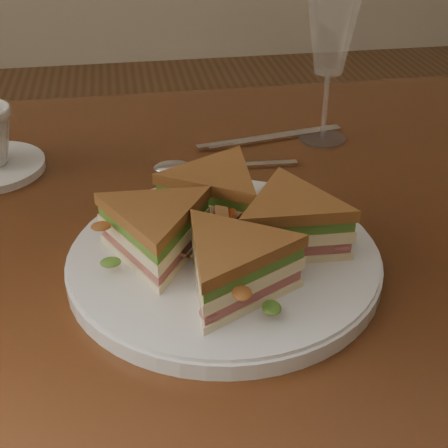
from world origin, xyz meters
The scene contains 7 objects.
table centered at (0.00, 0.00, 0.65)m, with size 1.20×0.80×0.75m.
plate centered at (-0.02, -0.10, 0.76)m, with size 0.30×0.30×0.02m, color white.
sandwich_wedges centered at (-0.02, -0.10, 0.80)m, with size 0.26×0.26×0.06m.
crisps_mound centered at (-0.02, -0.10, 0.79)m, with size 0.09×0.09×0.05m, color #D8531B, non-canonical shape.
spoon centered at (-0.03, 0.11, 0.75)m, with size 0.18×0.03×0.01m.
knife centered at (0.08, 0.18, 0.75)m, with size 0.21×0.05×0.00m.
wine_glass centered at (0.16, 0.17, 0.89)m, with size 0.07×0.07×0.20m.
Camera 1 is at (-0.11, -0.59, 1.11)m, focal length 50.00 mm.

